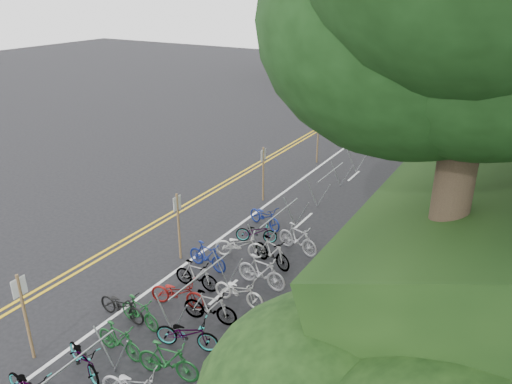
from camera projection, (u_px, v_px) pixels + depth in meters
ground at (54, 330)px, 14.12m from camera, size 120.00×120.00×0.00m
road_markings at (254, 207)px, 21.88m from camera, size 7.47×80.00×0.01m
red_curb at (380, 215)px, 21.03m from camera, size 0.25×28.00×0.10m
bike_rack_front at (68, 377)px, 11.23m from camera, size 1.16×2.86×1.21m
bike_racks_rest at (330, 178)px, 22.77m from camera, size 1.14×23.00×1.17m
signpost_near at (24, 312)px, 12.54m from camera, size 0.08×0.40×2.53m
signposts_rest at (293, 152)px, 24.45m from camera, size 0.08×18.40×2.50m
bike_front at (122, 305)px, 14.46m from camera, size 0.62×1.71×0.89m
bike_valet at (189, 303)px, 14.52m from camera, size 3.06×13.53×1.07m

